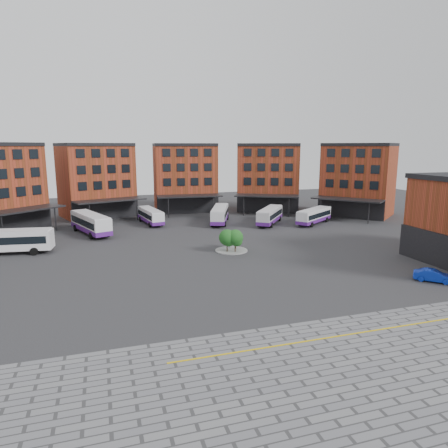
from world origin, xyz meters
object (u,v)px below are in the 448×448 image
object	(u,v)px
bus_e	(270,215)
bus_c	(150,216)
bus_a	(7,240)
blue_car	(434,276)
bus_f	(314,216)
bus_b	(90,223)
tree_island	(232,239)
bus_d	(220,214)

from	to	relation	value
bus_e	bus_c	bearing A→B (deg)	-160.07
bus_a	blue_car	size ratio (longest dim) A/B	2.95
bus_e	bus_f	xyz separation A→B (m)	(7.75, -2.35, -0.07)
bus_b	bus_e	xyz separation A→B (m)	(31.12, -0.70, -0.22)
bus_b	bus_f	size ratio (longest dim) A/B	1.27
tree_island	bus_a	size ratio (longest dim) A/B	0.38
bus_a	bus_b	distance (m)	14.09
tree_island	bus_d	size ratio (longest dim) A/B	0.41
bus_d	bus_e	world-z (taller)	bus_d
bus_c	blue_car	bearing A→B (deg)	-68.79
tree_island	bus_b	xyz separation A→B (m)	(-18.40, 17.32, 0.04)
bus_d	bus_f	world-z (taller)	bus_d
bus_a	bus_c	xyz separation A→B (m)	(20.60, 15.56, -0.41)
blue_car	tree_island	bearing A→B (deg)	85.41
bus_b	blue_car	xyz separation A→B (m)	(34.74, -35.06, -1.15)
bus_b	tree_island	bearing A→B (deg)	-63.53
tree_island	bus_c	size ratio (longest dim) A/B	0.44
bus_a	blue_car	bearing A→B (deg)	-111.97
bus_b	blue_car	bearing A→B (deg)	-65.53
tree_island	blue_car	distance (m)	24.14
bus_e	bus_f	world-z (taller)	bus_e
bus_b	bus_e	size ratio (longest dim) A/B	1.24
bus_a	bus_d	distance (m)	35.22
bus_a	bus_e	bearing A→B (deg)	-70.34
bus_e	blue_car	bearing A→B (deg)	-46.39
bus_c	bus_d	bearing A→B (deg)	-23.68
bus_d	blue_car	world-z (taller)	bus_d
bus_e	bus_a	bearing A→B (deg)	-130.23
bus_c	bus_f	world-z (taller)	bus_f
tree_island	bus_c	bearing A→B (deg)	109.18
bus_c	bus_e	xyz separation A→B (m)	(20.81, -6.63, 0.09)
bus_c	bus_d	xyz separation A→B (m)	(12.34, -3.10, 0.15)
blue_car	bus_c	bearing A→B (deg)	73.55
bus_c	bus_f	distance (m)	29.94
bus_a	bus_d	bearing A→B (deg)	-61.79
bus_d	bus_f	xyz separation A→B (m)	(16.22, -5.88, -0.12)
bus_c	bus_d	world-z (taller)	bus_d
bus_d	bus_b	bearing A→B (deg)	-151.43
bus_d	bus_e	bearing A→B (deg)	-1.20
bus_a	bus_b	size ratio (longest dim) A/B	0.96
bus_b	bus_c	distance (m)	11.90
bus_c	bus_b	bearing A→B (deg)	-159.67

